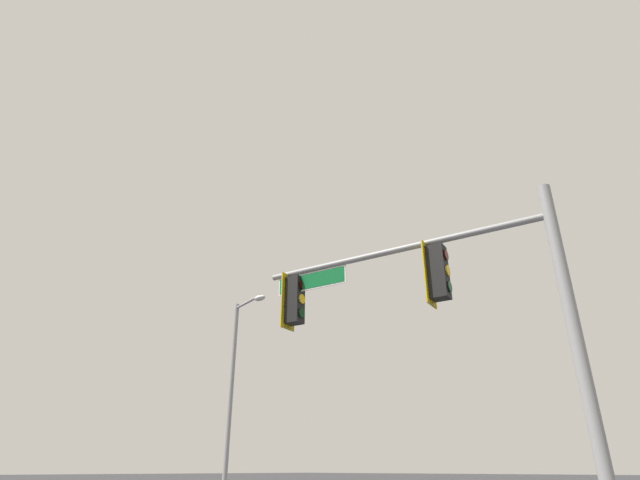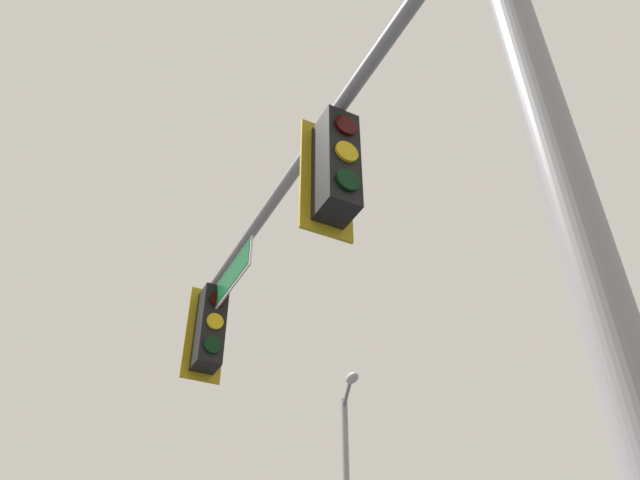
# 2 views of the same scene
# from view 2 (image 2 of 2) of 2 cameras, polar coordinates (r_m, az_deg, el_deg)

# --- Properties ---
(signal_pole_near) EXTENTS (6.18, 1.68, 6.63)m
(signal_pole_near) POSITION_cam_2_polar(r_m,az_deg,el_deg) (5.11, 1.58, 0.47)
(signal_pole_near) COLOR gray
(signal_pole_near) RESTS_ON ground_plane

